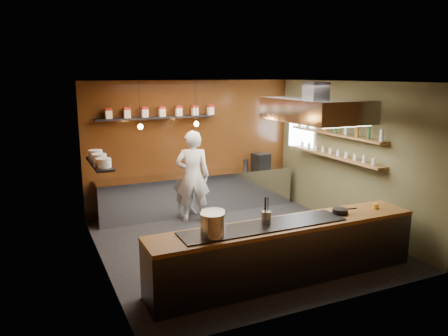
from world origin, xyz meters
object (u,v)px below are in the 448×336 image
extractor_hood (315,109)px  chef (193,176)px  stockpot_small (213,222)px  espresso_machine (261,161)px  stockpot_large (213,225)px

extractor_hood → chef: extractor_hood is taller
stockpot_small → espresso_machine: espresso_machine is taller
extractor_hood → stockpot_large: size_ratio=5.87×
espresso_machine → chef: 2.01m
stockpot_large → chef: 3.44m
stockpot_large → chef: bearing=74.2°
stockpot_large → stockpot_small: size_ratio=1.00×
extractor_hood → chef: size_ratio=1.01×
espresso_machine → stockpot_large: bearing=-135.0°
espresso_machine → extractor_hood: bearing=-104.9°
stockpot_large → espresso_machine: 4.77m
stockpot_small → espresso_machine: 4.63m
chef → espresso_machine: bearing=-147.7°
stockpot_large → stockpot_small: stockpot_large is taller
stockpot_large → extractor_hood: bearing=26.7°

